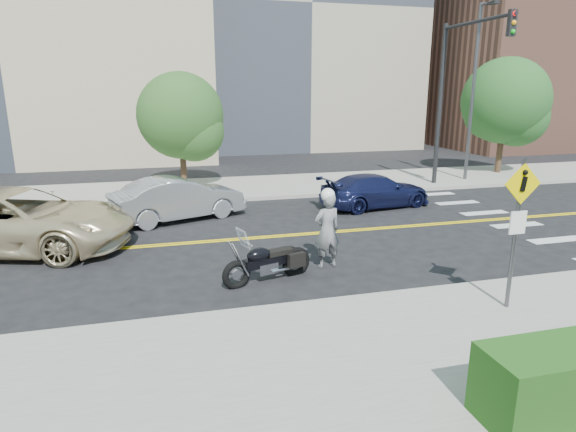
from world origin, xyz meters
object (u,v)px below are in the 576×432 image
Objects in this scene: pedestrian_sign at (518,219)px; motorcycle at (268,253)px; suv at (17,220)px; parked_car_blue at (375,191)px; motorcyclist at (327,228)px; parked_car_silver at (178,199)px.

motorcycle is at bearing 145.39° from pedestrian_sign.
motorcycle is at bearing -105.61° from suv.
suv is 11.99m from parked_car_blue.
motorcyclist is at bearing 135.76° from parked_car_blue.
motorcyclist is at bearing 127.42° from pedestrian_sign.
pedestrian_sign is 1.47× the size of motorcyclist.
pedestrian_sign is 5.30m from motorcycle.
suv is (-10.44, 6.85, -1.10)m from pedestrian_sign.
suv is at bearing 91.33° from parked_car_blue.
parked_car_blue is at bearing -110.25° from parked_car_silver.
parked_car_silver is (-1.79, 6.19, 0.06)m from motorcycle.
motorcyclist is at bearing 0.20° from motorcycle.
pedestrian_sign reaches higher than suv.
motorcycle is 8.33m from parked_car_blue.
motorcycle is at bearing 175.78° from parked_car_silver.
pedestrian_sign reaches higher than parked_car_blue.
parked_car_silver is at bearing -46.24° from suv.
pedestrian_sign is at bearing 162.14° from parked_car_blue.
suv is at bearing 146.74° from pedestrian_sign.
motorcyclist is 0.45× the size of parked_car_silver.
motorcycle is 0.51× the size of parked_car_blue.
motorcyclist is (-2.61, 3.42, -0.95)m from pedestrian_sign.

